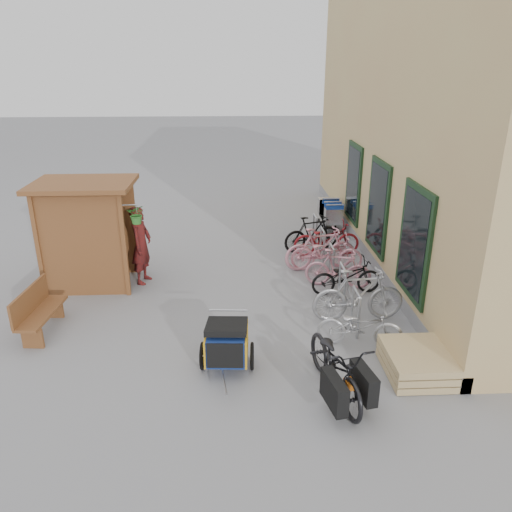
{
  "coord_description": "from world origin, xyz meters",
  "views": [
    {
      "loc": [
        0.01,
        -8.24,
        4.83
      ],
      "look_at": [
        0.5,
        1.5,
        1.0
      ],
      "focal_mm": 35.0,
      "sensor_mm": 36.0,
      "label": 1
    }
  ],
  "objects_px": {
    "bike_0": "(360,326)",
    "bike_6": "(327,239)",
    "bench": "(37,310)",
    "shopping_carts": "(330,211)",
    "kiosk": "(83,220)",
    "bike_5": "(321,249)",
    "child_trailer": "(227,342)",
    "pallet_stack": "(417,362)",
    "cargo_bike": "(337,366)",
    "bike_2": "(346,276)",
    "bike_4": "(327,253)",
    "bike_1": "(358,295)",
    "bike_7": "(312,233)",
    "bike_3": "(338,269)",
    "person_kiosk": "(141,245)"
  },
  "relations": [
    {
      "from": "pallet_stack",
      "to": "cargo_bike",
      "type": "height_order",
      "value": "cargo_bike"
    },
    {
      "from": "bench",
      "to": "shopping_carts",
      "type": "xyz_separation_m",
      "value": [
        6.67,
        6.01,
        0.1
      ]
    },
    {
      "from": "kiosk",
      "to": "bike_7",
      "type": "distance_m",
      "value": 5.86
    },
    {
      "from": "person_kiosk",
      "to": "bike_7",
      "type": "xyz_separation_m",
      "value": [
        4.23,
        1.85,
        -0.42
      ]
    },
    {
      "from": "bike_5",
      "to": "kiosk",
      "type": "bearing_deg",
      "value": 88.28
    },
    {
      "from": "pallet_stack",
      "to": "bench",
      "type": "bearing_deg",
      "value": 165.79
    },
    {
      "from": "child_trailer",
      "to": "bike_5",
      "type": "xyz_separation_m",
      "value": [
        2.27,
        4.15,
        0.05
      ]
    },
    {
      "from": "kiosk",
      "to": "shopping_carts",
      "type": "distance_m",
      "value": 7.42
    },
    {
      "from": "bike_6",
      "to": "bike_5",
      "type": "bearing_deg",
      "value": 157.52
    },
    {
      "from": "bike_3",
      "to": "bike_2",
      "type": "bearing_deg",
      "value": -147.14
    },
    {
      "from": "bench",
      "to": "bike_4",
      "type": "xyz_separation_m",
      "value": [
        5.98,
        2.7,
        -0.0
      ]
    },
    {
      "from": "bench",
      "to": "child_trailer",
      "type": "distance_m",
      "value": 3.81
    },
    {
      "from": "shopping_carts",
      "to": "bike_4",
      "type": "bearing_deg",
      "value": -101.89
    },
    {
      "from": "bench",
      "to": "shopping_carts",
      "type": "relative_size",
      "value": 0.98
    },
    {
      "from": "person_kiosk",
      "to": "bench",
      "type": "bearing_deg",
      "value": 158.4
    },
    {
      "from": "bike_4",
      "to": "bike_3",
      "type": "bearing_deg",
      "value": -169.47
    },
    {
      "from": "bike_5",
      "to": "pallet_stack",
      "type": "bearing_deg",
      "value": -177.52
    },
    {
      "from": "bike_7",
      "to": "bike_1",
      "type": "bearing_deg",
      "value": 166.19
    },
    {
      "from": "bench",
      "to": "bike_5",
      "type": "relative_size",
      "value": 0.82
    },
    {
      "from": "bike_1",
      "to": "bike_3",
      "type": "relative_size",
      "value": 1.22
    },
    {
      "from": "bike_1",
      "to": "bike_7",
      "type": "distance_m",
      "value": 3.95
    },
    {
      "from": "cargo_bike",
      "to": "person_kiosk",
      "type": "xyz_separation_m",
      "value": [
        -3.63,
        4.42,
        0.4
      ]
    },
    {
      "from": "person_kiosk",
      "to": "bike_6",
      "type": "relative_size",
      "value": 1.03
    },
    {
      "from": "bike_0",
      "to": "bike_6",
      "type": "distance_m",
      "value": 4.53
    },
    {
      "from": "pallet_stack",
      "to": "bike_7",
      "type": "relative_size",
      "value": 0.74
    },
    {
      "from": "bike_1",
      "to": "bike_0",
      "type": "bearing_deg",
      "value": 166.16
    },
    {
      "from": "kiosk",
      "to": "bike_6",
      "type": "distance_m",
      "value": 6.07
    },
    {
      "from": "pallet_stack",
      "to": "bike_5",
      "type": "distance_m",
      "value": 4.57
    },
    {
      "from": "bike_7",
      "to": "pallet_stack",
      "type": "bearing_deg",
      "value": 170.07
    },
    {
      "from": "bike_0",
      "to": "bike_6",
      "type": "relative_size",
      "value": 0.87
    },
    {
      "from": "kiosk",
      "to": "bench",
      "type": "height_order",
      "value": "kiosk"
    },
    {
      "from": "bike_2",
      "to": "bike_6",
      "type": "bearing_deg",
      "value": -5.24
    },
    {
      "from": "bike_2",
      "to": "bike_7",
      "type": "relative_size",
      "value": 0.96
    },
    {
      "from": "bike_3",
      "to": "bike_5",
      "type": "height_order",
      "value": "bike_5"
    },
    {
      "from": "cargo_bike",
      "to": "bike_1",
      "type": "height_order",
      "value": "bike_1"
    },
    {
      "from": "bike_4",
      "to": "bike_2",
      "type": "bearing_deg",
      "value": -165.93
    },
    {
      "from": "bike_5",
      "to": "bike_6",
      "type": "xyz_separation_m",
      "value": [
        0.33,
        0.94,
        -0.08
      ]
    },
    {
      "from": "pallet_stack",
      "to": "bench",
      "type": "relative_size",
      "value": 0.82
    },
    {
      "from": "kiosk",
      "to": "bike_2",
      "type": "distance_m",
      "value": 5.94
    },
    {
      "from": "child_trailer",
      "to": "pallet_stack",
      "type": "bearing_deg",
      "value": -2.49
    },
    {
      "from": "cargo_bike",
      "to": "person_kiosk",
      "type": "height_order",
      "value": "person_kiosk"
    },
    {
      "from": "bike_2",
      "to": "bike_7",
      "type": "height_order",
      "value": "bike_7"
    },
    {
      "from": "shopping_carts",
      "to": "bike_1",
      "type": "xyz_separation_m",
      "value": [
        -0.54,
        -5.84,
        -0.02
      ]
    },
    {
      "from": "bike_4",
      "to": "bike_6",
      "type": "xyz_separation_m",
      "value": [
        0.18,
        1.04,
        0.0
      ]
    },
    {
      "from": "child_trailer",
      "to": "bike_3",
      "type": "relative_size",
      "value": 1.02
    },
    {
      "from": "cargo_bike",
      "to": "bike_3",
      "type": "xyz_separation_m",
      "value": [
        0.83,
        3.9,
        -0.06
      ]
    },
    {
      "from": "shopping_carts",
      "to": "child_trailer",
      "type": "bearing_deg",
      "value": -112.88
    },
    {
      "from": "kiosk",
      "to": "cargo_bike",
      "type": "xyz_separation_m",
      "value": [
        4.84,
        -4.35,
        -1.04
      ]
    },
    {
      "from": "bike_1",
      "to": "bike_3",
      "type": "distance_m",
      "value": 1.58
    },
    {
      "from": "cargo_bike",
      "to": "bike_2",
      "type": "xyz_separation_m",
      "value": [
        0.94,
        3.55,
        -0.1
      ]
    }
  ]
}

